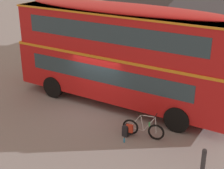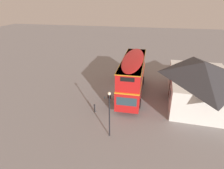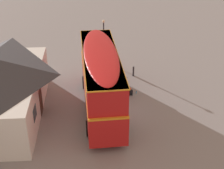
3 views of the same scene
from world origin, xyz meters
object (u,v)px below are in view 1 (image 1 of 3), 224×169
Objects in this scene: double_decker_bus at (122,51)px; kerb_bollard at (203,161)px; backpack_on_ground at (126,130)px; water_bottle_blue_sports at (124,140)px; touring_bicycle at (141,129)px.

double_decker_bus reaches higher than kerb_bollard.
kerb_bollard is at bearing -13.75° from backpack_on_ground.
backpack_on_ground is (1.70, -2.58, -2.38)m from double_decker_bus.
kerb_bollard reaches higher than water_bottle_blue_sports.
kerb_bollard is at bearing -5.71° from water_bottle_blue_sports.
touring_bicycle is 3.42× the size of backpack_on_ground.
touring_bicycle reaches higher than water_bottle_blue_sports.
touring_bicycle is (2.27, -2.37, -2.27)m from double_decker_bus.
touring_bicycle is 7.91× the size of water_bottle_blue_sports.
kerb_bollard reaches higher than backpack_on_ground.
double_decker_bus is at bearing 146.22° from kerb_bollard.
touring_bicycle reaches higher than backpack_on_ground.
backpack_on_ground is 3.51m from kerb_bollard.
double_decker_bus is 6.50m from kerb_bollard.
double_decker_bus reaches higher than touring_bicycle.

